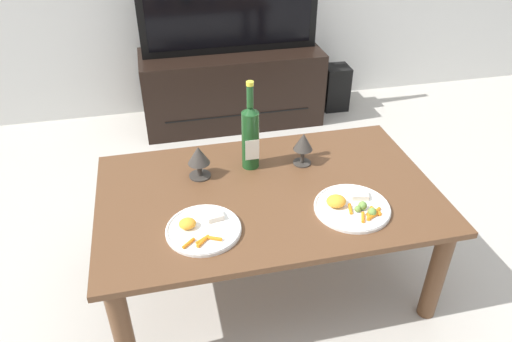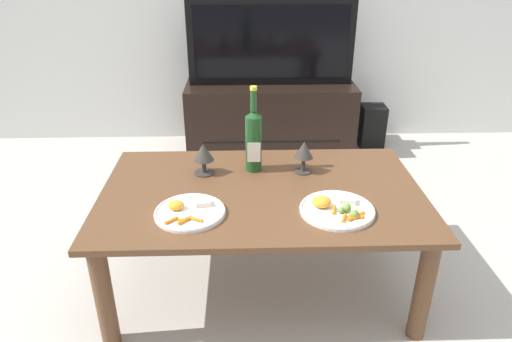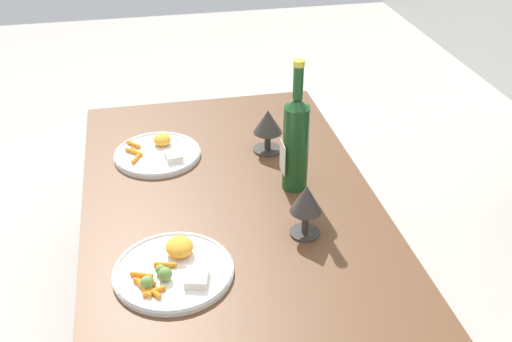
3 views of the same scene
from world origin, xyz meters
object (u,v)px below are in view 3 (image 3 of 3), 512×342
object	(u,v)px
dining_table	(231,220)
goblet_left	(268,124)
goblet_right	(306,202)
wine_bottle	(296,140)
dinner_plate_right	(174,269)
dinner_plate_left	(158,153)

from	to	relation	value
dining_table	goblet_left	world-z (taller)	goblet_left
dining_table	goblet_right	distance (m)	0.30
dining_table	wine_bottle	xyz separation A→B (m)	(-0.03, 0.19, 0.22)
dinner_plate_right	wine_bottle	bearing A→B (deg)	129.34
goblet_left	dining_table	bearing A→B (deg)	-33.13
goblet_right	dinner_plate_left	distance (m)	0.58
goblet_right	goblet_left	bearing A→B (deg)	180.00
wine_bottle	goblet_right	distance (m)	0.23
dining_table	goblet_right	xyz separation A→B (m)	(0.19, 0.16, 0.17)
wine_bottle	dining_table	bearing A→B (deg)	-81.52
dinner_plate_left	dining_table	bearing A→B (deg)	32.72
dining_table	dinner_plate_right	size ratio (longest dim) A/B	4.65
wine_bottle	goblet_left	bearing A→B (deg)	-172.33
dinner_plate_left	goblet_left	bearing A→B (deg)	84.50
dining_table	dinner_plate_right	xyz separation A→B (m)	(0.27, -0.18, 0.08)
dining_table	wine_bottle	distance (m)	0.29
wine_bottle	dinner_plate_right	world-z (taller)	wine_bottle
wine_bottle	dinner_plate_right	distance (m)	0.50
dining_table	dinner_plate_right	world-z (taller)	dinner_plate_right
wine_bottle	goblet_right	size ratio (longest dim) A/B	2.64
goblet_left	goblet_right	distance (m)	0.43
goblet_right	dinner_plate_right	distance (m)	0.36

